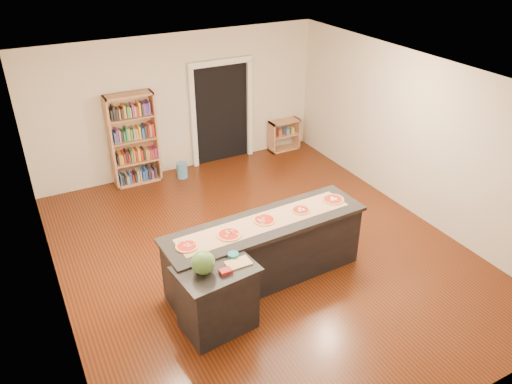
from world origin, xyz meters
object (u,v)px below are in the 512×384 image
side_counter (217,298)px  bookshelf (134,140)px  low_shelf (284,135)px  kitchen_island (266,251)px  watermelon (203,263)px  waste_bin (182,170)px

side_counter → bookshelf: bookshelf is taller
side_counter → low_shelf: 5.78m
kitchen_island → low_shelf: 4.70m
low_shelf → watermelon: (-3.81, -4.50, 0.75)m
kitchen_island → bookshelf: bookshelf is taller
waste_bin → watermelon: watermelon is taller
side_counter → waste_bin: side_counter is taller
waste_bin → low_shelf: bearing=5.4°
bookshelf → side_counter: bearing=-93.0°
low_shelf → watermelon: watermelon is taller
waste_bin → watermelon: bearing=-106.3°
waste_bin → watermelon: size_ratio=1.10×
side_counter → low_shelf: (3.65, 4.49, -0.13)m
kitchen_island → bookshelf: (-0.79, 3.89, 0.42)m
waste_bin → watermelon: (-1.24, -4.25, 0.94)m
side_counter → watermelon: (-0.16, -0.01, 0.62)m
kitchen_island → waste_bin: 3.67m
waste_bin → bookshelf: bearing=164.9°
side_counter → waste_bin: 4.39m
side_counter → waste_bin: (1.08, 4.25, -0.32)m
side_counter → low_shelf: bearing=44.3°
low_shelf → watermelon: size_ratio=2.39×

